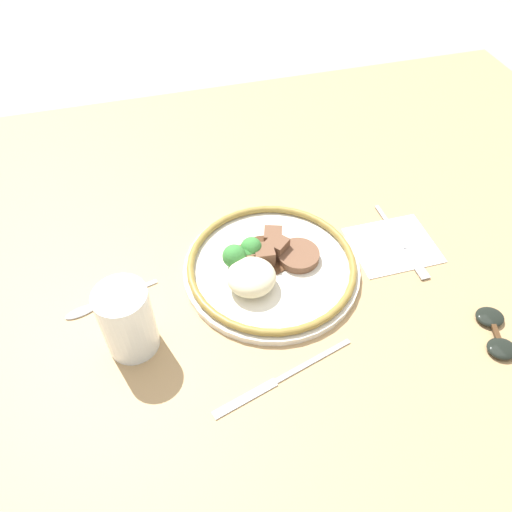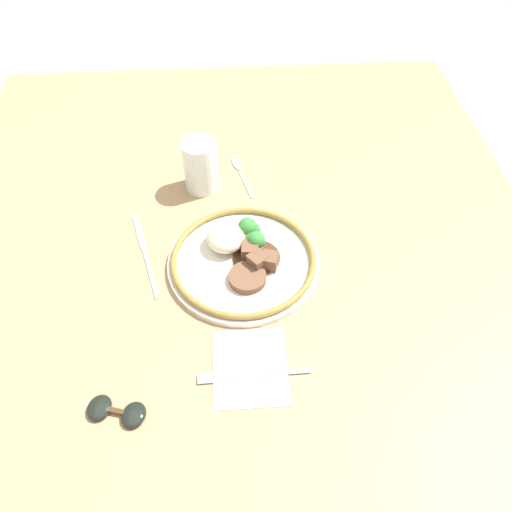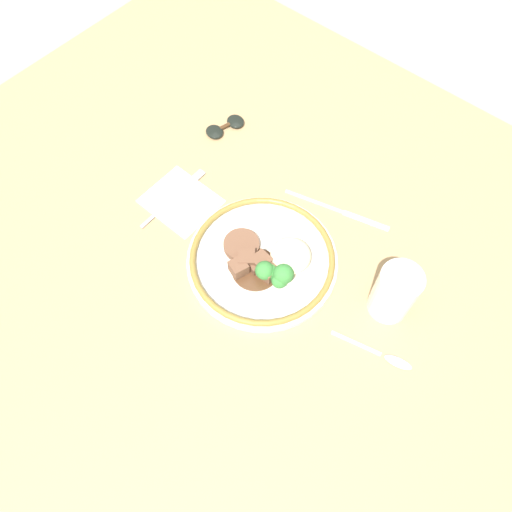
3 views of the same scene
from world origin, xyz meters
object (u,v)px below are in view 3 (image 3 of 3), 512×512
Objects in this scene: juice_glass at (394,293)px; fork at (179,193)px; knife at (340,211)px; sunglasses at (225,127)px; spoon at (387,357)px; plate at (265,260)px.

juice_glass reaches higher than fork.
sunglasses is (-0.33, 0.01, 0.01)m from knife.
spoon is (0.24, -0.19, 0.00)m from knife.
juice_glass reaches higher than plate.
knife is (0.28, 0.18, -0.00)m from fork.
plate is at bearing 165.15° from spoon.
fork is 1.24× the size of spoon.
plate is at bearing -117.25° from knife.
sunglasses reaches higher than spoon.
juice_glass is at bearing -46.76° from knife.
juice_glass reaches higher than knife.
juice_glass is 0.22m from knife.
plate is at bearing -19.82° from sunglasses.
spoon is (0.28, -0.00, -0.01)m from plate.
knife is at bearing 13.16° from sunglasses.
spoon is (0.05, -0.08, -0.05)m from juice_glass.
fork is at bearing -171.82° from juice_glass.
juice_glass is at bearing 19.20° from plate.
juice_glass is 1.15× the size of sunglasses.
spoon is at bearing -54.53° from knife.
plate reaches higher than fork.
knife is at bearing -58.49° from fork.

